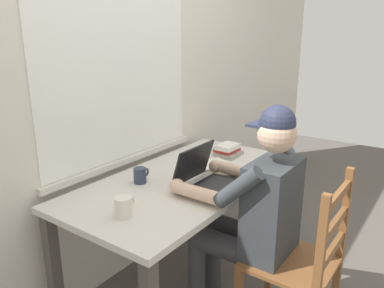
% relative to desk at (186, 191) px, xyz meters
% --- Properties ---
extents(ground_plane, '(8.00, 8.00, 0.00)m').
position_rel_desk_xyz_m(ground_plane, '(0.00, 0.00, -0.65)').
color(ground_plane, '#56514C').
extents(back_wall, '(6.00, 0.08, 2.60)m').
position_rel_desk_xyz_m(back_wall, '(-0.00, 0.47, 0.65)').
color(back_wall, silver).
rests_on(back_wall, ground).
extents(desk, '(1.54, 0.78, 0.74)m').
position_rel_desk_xyz_m(desk, '(0.00, 0.00, 0.00)').
color(desk, beige).
rests_on(desk, ground).
extents(seated_person, '(0.50, 0.60, 1.25)m').
position_rel_desk_xyz_m(seated_person, '(-0.04, -0.46, 0.04)').
color(seated_person, '#33383D').
rests_on(seated_person, ground).
extents(wooden_chair, '(0.42, 0.42, 0.94)m').
position_rel_desk_xyz_m(wooden_chair, '(-0.04, -0.74, -0.19)').
color(wooden_chair, brown).
rests_on(wooden_chair, ground).
extents(laptop, '(0.33, 0.30, 0.23)m').
position_rel_desk_xyz_m(laptop, '(-0.05, -0.17, 0.14)').
color(laptop, black).
rests_on(laptop, desk).
extents(computer_mouse, '(0.06, 0.10, 0.03)m').
position_rel_desk_xyz_m(computer_mouse, '(0.19, -0.22, 0.11)').
color(computer_mouse, black).
rests_on(computer_mouse, desk).
extents(coffee_mug_white, '(0.12, 0.08, 0.10)m').
position_rel_desk_xyz_m(coffee_mug_white, '(0.10, 0.09, 0.14)').
color(coffee_mug_white, silver).
rests_on(coffee_mug_white, desk).
extents(coffee_mug_dark, '(0.11, 0.07, 0.09)m').
position_rel_desk_xyz_m(coffee_mug_dark, '(-0.22, 0.17, 0.13)').
color(coffee_mug_dark, '#2D384C').
rests_on(coffee_mug_dark, desk).
extents(coffee_mug_spare, '(0.12, 0.08, 0.10)m').
position_rel_desk_xyz_m(coffee_mug_spare, '(-0.57, -0.05, 0.14)').
color(coffee_mug_spare, silver).
rests_on(coffee_mug_spare, desk).
extents(book_stack_main, '(0.18, 0.16, 0.08)m').
position_rel_desk_xyz_m(book_stack_main, '(0.50, 0.01, 0.13)').
color(book_stack_main, gray).
rests_on(book_stack_main, desk).
extents(paper_pile_near_laptop, '(0.29, 0.26, 0.02)m').
position_rel_desk_xyz_m(paper_pile_near_laptop, '(0.24, -0.01, 0.10)').
color(paper_pile_near_laptop, silver).
rests_on(paper_pile_near_laptop, desk).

